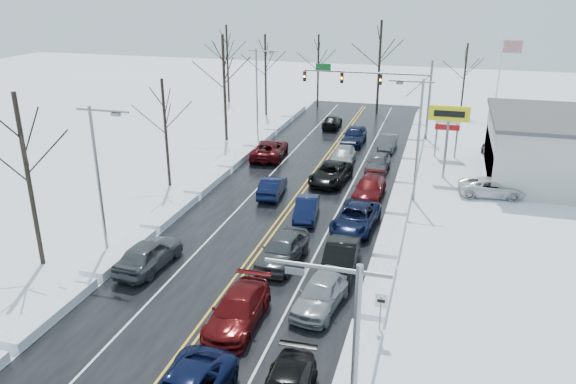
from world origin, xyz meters
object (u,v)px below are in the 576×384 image
(traffic_signal_mast, at_px, (380,83))
(oncoming_car_0, at_px, (272,195))
(flagpole, at_px, (500,81))
(tires_plus_sign, at_px, (449,118))

(traffic_signal_mast, height_order, oncoming_car_0, traffic_signal_mast)
(flagpole, xyz_separation_m, oncoming_car_0, (-17.09, -21.92, -5.93))
(traffic_signal_mast, xyz_separation_m, tires_plus_sign, (7.05, -12.00, -0.49))
(oncoming_car_0, bearing_deg, tires_plus_sign, -152.52)
(tires_plus_sign, distance_m, flagpole, 14.79)
(tires_plus_sign, height_order, oncoming_car_0, tires_plus_sign)
(flagpole, distance_m, oncoming_car_0, 28.42)
(traffic_signal_mast, bearing_deg, oncoming_car_0, -105.09)
(tires_plus_sign, bearing_deg, flagpole, 71.56)
(flagpole, bearing_deg, tires_plus_sign, -108.44)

